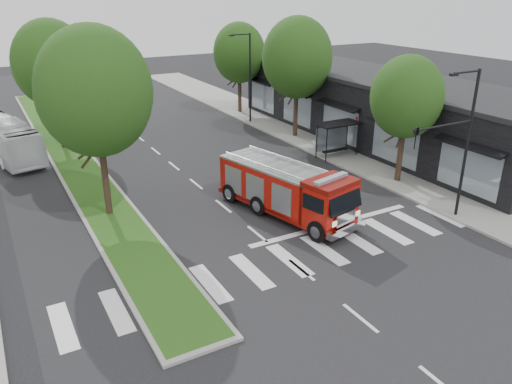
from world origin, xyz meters
TOP-DOWN VIEW (x-y plane):
  - ground at (0.00, 0.00)m, footprint 140.00×140.00m
  - sidewalk_right at (12.50, 10.00)m, footprint 5.00×80.00m
  - median at (-6.00, 18.00)m, footprint 3.00×50.00m
  - storefront_row at (17.00, 10.00)m, footprint 8.00×30.00m
  - bus_shelter at (11.20, 8.15)m, footprint 3.20×1.60m
  - tree_right_near at (11.50, 2.00)m, footprint 4.40×4.40m
  - tree_right_mid at (11.50, 14.00)m, footprint 5.60×5.60m
  - tree_right_far at (11.50, 24.00)m, footprint 5.00×5.00m
  - tree_median_near at (-6.00, 6.00)m, footprint 5.80×5.80m
  - tree_median_far at (-6.00, 20.00)m, footprint 5.60×5.60m
  - streetlight_right_near at (9.61, -3.50)m, footprint 4.08×0.22m
  - streetlight_right_far at (10.35, 20.00)m, footprint 2.11×0.20m
  - fire_engine at (2.57, 1.42)m, footprint 4.51×9.10m
  - city_bus at (-10.00, 19.94)m, footprint 4.48×10.61m

SIDE VIEW (x-z plane):
  - ground at x=0.00m, z-range 0.00..0.00m
  - sidewalk_right at x=12.50m, z-range 0.00..0.15m
  - median at x=-6.00m, z-range 0.00..0.16m
  - city_bus at x=-10.00m, z-range 0.00..2.88m
  - fire_engine at x=2.57m, z-range -0.06..2.97m
  - bus_shelter at x=11.20m, z-range 0.73..3.34m
  - storefront_row at x=17.00m, z-range 0.00..5.00m
  - streetlight_right_far at x=10.35m, z-range 0.48..8.48m
  - streetlight_right_near at x=9.61m, z-range 0.67..8.67m
  - tree_right_near at x=11.50m, z-range 1.48..9.53m
  - tree_right_far at x=11.50m, z-range 1.47..10.20m
  - tree_right_mid at x=11.50m, z-range 1.63..11.35m
  - tree_median_far at x=-6.00m, z-range 1.63..11.35m
  - tree_median_near at x=-6.00m, z-range 1.73..11.89m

